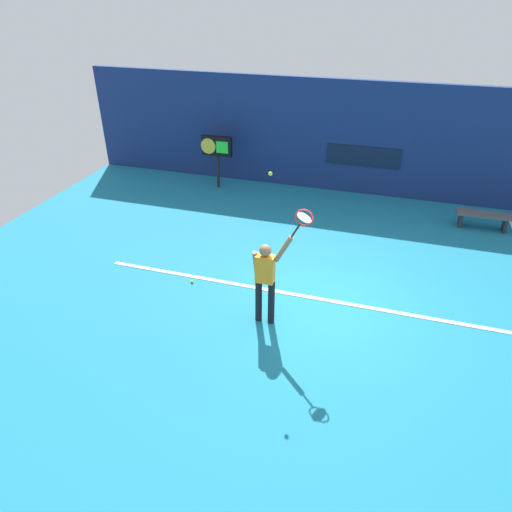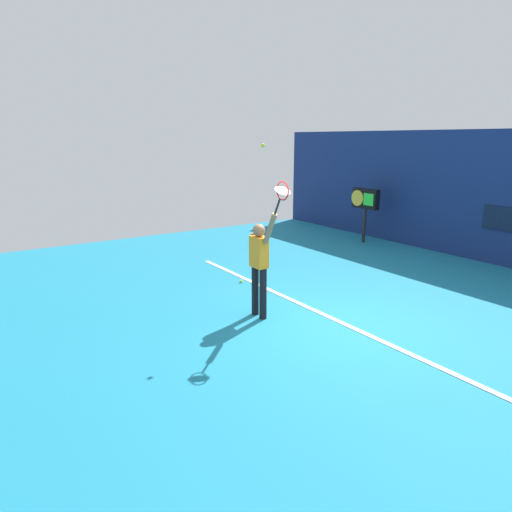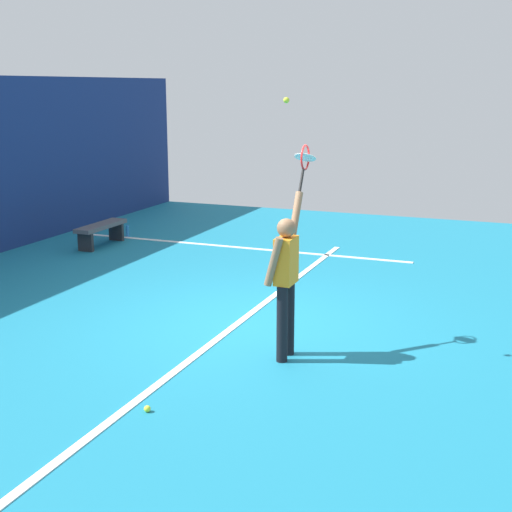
{
  "view_description": "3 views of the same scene",
  "coord_description": "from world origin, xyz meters",
  "px_view_note": "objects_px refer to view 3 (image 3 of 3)",
  "views": [
    {
      "loc": [
        0.88,
        -7.65,
        5.65
      ],
      "look_at": [
        -1.23,
        -0.83,
        1.41
      ],
      "focal_mm": 32.16,
      "sensor_mm": 36.0,
      "label": 1
    },
    {
      "loc": [
        5.52,
        -5.29,
        3.12
      ],
      "look_at": [
        -1.28,
        -0.78,
        1.06
      ],
      "focal_mm": 32.72,
      "sensor_mm": 36.0,
      "label": 2
    },
    {
      "loc": [
        -8.69,
        -3.53,
        3.17
      ],
      "look_at": [
        -0.66,
        -0.35,
        1.12
      ],
      "focal_mm": 50.52,
      "sensor_mm": 36.0,
      "label": 3
    }
  ],
  "objects_px": {
    "tennis_racket": "(305,160)",
    "spare_ball": "(147,409)",
    "court_bench": "(101,229)",
    "tennis_player": "(286,276)",
    "tennis_ball": "(286,100)",
    "water_bottle": "(128,231)"
  },
  "relations": [
    {
      "from": "tennis_racket",
      "to": "spare_ball",
      "type": "distance_m",
      "value": 3.49
    },
    {
      "from": "spare_ball",
      "to": "tennis_player",
      "type": "bearing_deg",
      "value": -22.48
    },
    {
      "from": "spare_ball",
      "to": "court_bench",
      "type": "bearing_deg",
      "value": 36.6
    },
    {
      "from": "tennis_player",
      "to": "tennis_racket",
      "type": "bearing_deg",
      "value": -0.38
    },
    {
      "from": "court_bench",
      "to": "spare_ball",
      "type": "bearing_deg",
      "value": -143.4
    },
    {
      "from": "tennis_racket",
      "to": "water_bottle",
      "type": "relative_size",
      "value": 2.56
    },
    {
      "from": "tennis_player",
      "to": "spare_ball",
      "type": "xyz_separation_m",
      "value": [
        -1.9,
        0.79,
        -0.98
      ]
    },
    {
      "from": "water_bottle",
      "to": "spare_ball",
      "type": "bearing_deg",
      "value": -147.27
    },
    {
      "from": "tennis_ball",
      "to": "spare_ball",
      "type": "height_order",
      "value": "tennis_ball"
    },
    {
      "from": "tennis_player",
      "to": "tennis_ball",
      "type": "height_order",
      "value": "tennis_ball"
    },
    {
      "from": "tennis_player",
      "to": "court_bench",
      "type": "distance_m",
      "value": 7.11
    },
    {
      "from": "tennis_racket",
      "to": "tennis_player",
      "type": "bearing_deg",
      "value": 179.62
    },
    {
      "from": "tennis_ball",
      "to": "water_bottle",
      "type": "xyz_separation_m",
      "value": [
        5.38,
        5.47,
        -2.89
      ]
    },
    {
      "from": "spare_ball",
      "to": "tennis_racket",
      "type": "bearing_deg",
      "value": -17.28
    },
    {
      "from": "tennis_ball",
      "to": "court_bench",
      "type": "distance_m",
      "value": 7.51
    },
    {
      "from": "water_bottle",
      "to": "spare_ball",
      "type": "xyz_separation_m",
      "value": [
        -7.33,
        -4.71,
        -0.09
      ]
    },
    {
      "from": "court_bench",
      "to": "tennis_racket",
      "type": "bearing_deg",
      "value": -124.67
    },
    {
      "from": "tennis_racket",
      "to": "tennis_ball",
      "type": "relative_size",
      "value": 9.05
    },
    {
      "from": "court_bench",
      "to": "water_bottle",
      "type": "relative_size",
      "value": 5.83
    },
    {
      "from": "tennis_player",
      "to": "spare_ball",
      "type": "distance_m",
      "value": 2.28
    },
    {
      "from": "tennis_player",
      "to": "water_bottle",
      "type": "bearing_deg",
      "value": 45.34
    },
    {
      "from": "tennis_player",
      "to": "spare_ball",
      "type": "height_order",
      "value": "tennis_player"
    }
  ]
}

